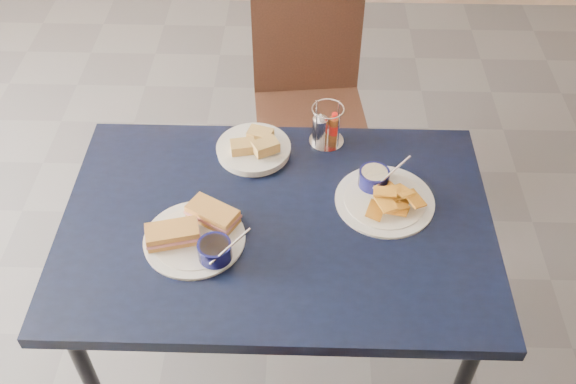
{
  "coord_description": "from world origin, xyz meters",
  "views": [
    {
      "loc": [
        0.11,
        -1.27,
        2.09
      ],
      "look_at": [
        0.08,
        -0.03,
        0.82
      ],
      "focal_mm": 40.0,
      "sensor_mm": 36.0,
      "label": 1
    }
  ],
  "objects_px": {
    "dining_table": "(277,235)",
    "chair_far": "(311,89)",
    "condiment_caddy": "(325,128)",
    "plantain_plate": "(382,193)",
    "bread_basket": "(254,148)",
    "sandwich_plate": "(198,234)"
  },
  "relations": [
    {
      "from": "chair_far",
      "to": "bread_basket",
      "type": "xyz_separation_m",
      "value": [
        -0.18,
        -0.63,
        0.24
      ]
    },
    {
      "from": "condiment_caddy",
      "to": "dining_table",
      "type": "bearing_deg",
      "value": -112.21
    },
    {
      "from": "dining_table",
      "to": "sandwich_plate",
      "type": "height_order",
      "value": "sandwich_plate"
    },
    {
      "from": "bread_basket",
      "to": "condiment_caddy",
      "type": "height_order",
      "value": "condiment_caddy"
    },
    {
      "from": "plantain_plate",
      "to": "bread_basket",
      "type": "xyz_separation_m",
      "value": [
        -0.38,
        0.18,
        0.0
      ]
    },
    {
      "from": "plantain_plate",
      "to": "condiment_caddy",
      "type": "xyz_separation_m",
      "value": [
        -0.16,
        0.24,
        0.04
      ]
    },
    {
      "from": "chair_far",
      "to": "plantain_plate",
      "type": "relative_size",
      "value": 3.21
    },
    {
      "from": "dining_table",
      "to": "chair_far",
      "type": "xyz_separation_m",
      "value": [
        0.1,
        0.91,
        -0.16
      ]
    },
    {
      "from": "sandwich_plate",
      "to": "bread_basket",
      "type": "distance_m",
      "value": 0.38
    },
    {
      "from": "chair_far",
      "to": "bread_basket",
      "type": "relative_size",
      "value": 4.06
    },
    {
      "from": "condiment_caddy",
      "to": "chair_far",
      "type": "bearing_deg",
      "value": 94.07
    },
    {
      "from": "dining_table",
      "to": "chair_far",
      "type": "height_order",
      "value": "chair_far"
    },
    {
      "from": "chair_far",
      "to": "condiment_caddy",
      "type": "relative_size",
      "value": 6.76
    },
    {
      "from": "bread_basket",
      "to": "plantain_plate",
      "type": "bearing_deg",
      "value": -25.72
    },
    {
      "from": "sandwich_plate",
      "to": "plantain_plate",
      "type": "relative_size",
      "value": 1.06
    },
    {
      "from": "chair_far",
      "to": "sandwich_plate",
      "type": "height_order",
      "value": "chair_far"
    },
    {
      "from": "dining_table",
      "to": "plantain_plate",
      "type": "xyz_separation_m",
      "value": [
        0.3,
        0.09,
        0.08
      ]
    },
    {
      "from": "condiment_caddy",
      "to": "plantain_plate",
      "type": "bearing_deg",
      "value": -56.32
    },
    {
      "from": "plantain_plate",
      "to": "bread_basket",
      "type": "distance_m",
      "value": 0.42
    },
    {
      "from": "chair_far",
      "to": "bread_basket",
      "type": "height_order",
      "value": "chair_far"
    },
    {
      "from": "dining_table",
      "to": "condiment_caddy",
      "type": "bearing_deg",
      "value": 67.79
    },
    {
      "from": "sandwich_plate",
      "to": "condiment_caddy",
      "type": "distance_m",
      "value": 0.55
    }
  ]
}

